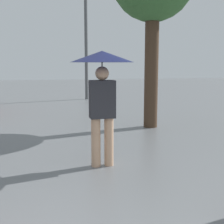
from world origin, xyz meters
TOP-DOWN VIEW (x-y plane):
  - pedestrian at (0.43, 3.44)m, footprint 0.95×0.95m
  - street_lamp at (1.60, 12.57)m, footprint 0.30×0.30m

SIDE VIEW (x-z plane):
  - pedestrian at x=0.43m, z-range 0.49..2.23m
  - street_lamp at x=1.60m, z-range 0.44..5.35m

